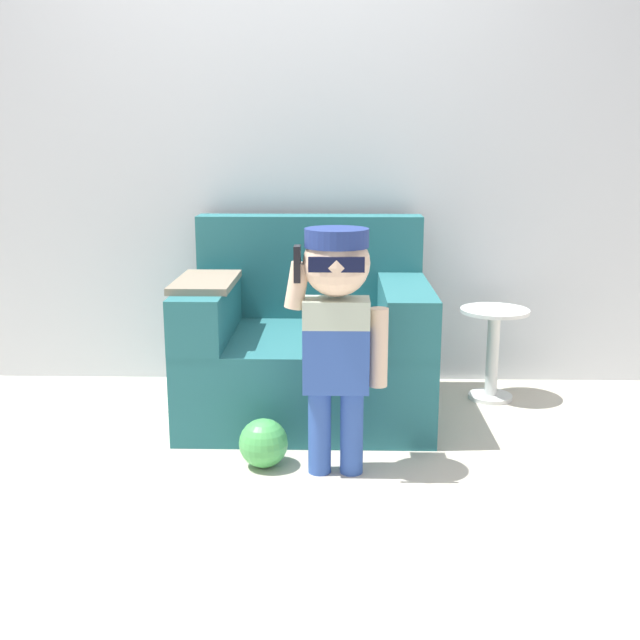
{
  "coord_description": "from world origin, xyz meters",
  "views": [
    {
      "loc": [
        0.32,
        -3.24,
        1.23
      ],
      "look_at": [
        0.25,
        -0.24,
        0.52
      ],
      "focal_mm": 42.0,
      "sensor_mm": 36.0,
      "label": 1
    }
  ],
  "objects_px": {
    "person_child": "(337,314)",
    "side_table": "(493,345)",
    "toy_ball": "(263,443)",
    "armchair": "(307,345)"
  },
  "relations": [
    {
      "from": "person_child",
      "to": "side_table",
      "type": "xyz_separation_m",
      "value": [
        0.76,
        0.88,
        -0.35
      ]
    },
    {
      "from": "side_table",
      "to": "toy_ball",
      "type": "distance_m",
      "value": 1.35
    },
    {
      "from": "armchair",
      "to": "side_table",
      "type": "height_order",
      "value": "armchair"
    },
    {
      "from": "side_table",
      "to": "toy_ball",
      "type": "relative_size",
      "value": 2.37
    },
    {
      "from": "armchair",
      "to": "person_child",
      "type": "distance_m",
      "value": 0.79
    },
    {
      "from": "armchair",
      "to": "toy_ball",
      "type": "bearing_deg",
      "value": -102.21
    },
    {
      "from": "armchair",
      "to": "toy_ball",
      "type": "height_order",
      "value": "armchair"
    },
    {
      "from": "armchair",
      "to": "side_table",
      "type": "distance_m",
      "value": 0.92
    },
    {
      "from": "armchair",
      "to": "side_table",
      "type": "bearing_deg",
      "value": 10.57
    },
    {
      "from": "person_child",
      "to": "armchair",
      "type": "bearing_deg",
      "value": 101.17
    }
  ]
}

